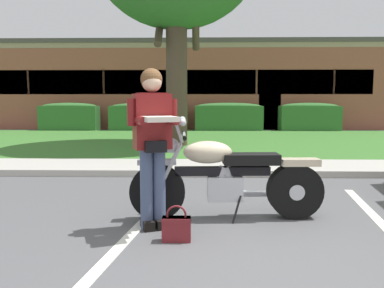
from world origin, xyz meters
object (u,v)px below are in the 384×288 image
(hedge_center_right, at_px, (229,116))
(hedge_right, at_px, (309,116))
(hedge_center_left, at_px, (149,116))
(handbag, at_px, (176,227))
(brick_building, at_px, (184,87))
(motorcycle, at_px, (233,177))
(hedge_left, at_px, (70,116))
(rider_person, at_px, (153,135))

(hedge_center_right, xyz_separation_m, hedge_right, (3.48, 0.00, 0.00))
(hedge_center_left, bearing_deg, hedge_right, 0.00)
(handbag, relative_size, hedge_center_left, 0.11)
(hedge_center_left, distance_m, hedge_center_right, 3.48)
(hedge_center_left, height_order, brick_building, brick_building)
(motorcycle, xyz_separation_m, brick_building, (-1.38, 18.02, 1.58))
(hedge_right, bearing_deg, hedge_center_left, 180.00)
(hedge_left, distance_m, brick_building, 7.11)
(brick_building, bearing_deg, hedge_right, -41.80)
(motorcycle, distance_m, hedge_right, 13.66)
(hedge_left, xyz_separation_m, hedge_center_right, (6.96, 0.00, 0.00))
(handbag, relative_size, hedge_center_right, 0.12)
(hedge_center_right, bearing_deg, hedge_right, 0.00)
(motorcycle, bearing_deg, hedge_right, 71.80)
(hedge_left, bearing_deg, handbag, -67.99)
(motorcycle, bearing_deg, handbag, -127.83)
(handbag, bearing_deg, hedge_right, 70.48)
(hedge_center_right, bearing_deg, brick_building, 113.24)
(motorcycle, height_order, hedge_center_right, motorcycle)
(hedge_center_left, bearing_deg, handbag, -81.39)
(handbag, bearing_deg, brick_building, 92.35)
(hedge_center_right, bearing_deg, hedge_center_left, 180.00)
(motorcycle, height_order, hedge_right, motorcycle)
(hedge_center_left, bearing_deg, rider_person, -82.28)
(motorcycle, distance_m, hedge_left, 14.37)
(motorcycle, bearing_deg, brick_building, 94.39)
(hedge_right, height_order, brick_building, brick_building)
(hedge_center_left, height_order, hedge_center_right, same)
(hedge_right, bearing_deg, hedge_center_right, 180.00)
(handbag, bearing_deg, hedge_center_left, 98.61)
(hedge_center_right, bearing_deg, motorcycle, -93.46)
(rider_person, bearing_deg, hedge_center_left, 97.72)
(rider_person, height_order, hedge_left, rider_person)
(motorcycle, xyz_separation_m, hedge_center_left, (-2.70, 12.97, 0.16))
(rider_person, relative_size, hedge_center_left, 0.51)
(hedge_left, distance_m, hedge_center_right, 6.96)
(rider_person, relative_size, hedge_center_right, 0.59)
(hedge_center_right, height_order, brick_building, brick_building)
(motorcycle, bearing_deg, rider_person, -155.82)
(hedge_right, relative_size, brick_building, 0.12)
(motorcycle, distance_m, brick_building, 18.15)
(handbag, xyz_separation_m, hedge_left, (-5.56, 13.76, 0.51))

